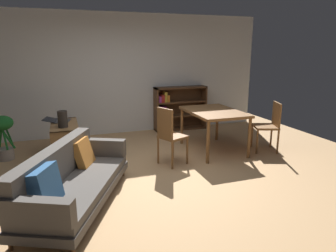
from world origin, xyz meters
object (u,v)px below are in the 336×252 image
at_px(open_laptop, 58,121).
at_px(dining_table, 214,115).
at_px(dining_chair_near, 170,133).
at_px(fabric_couch, 71,179).
at_px(potted_floor_plant, 3,133).
at_px(media_console, 66,141).
at_px(bookshelf, 177,108).
at_px(desk_speaker, 63,119).
at_px(dining_chair_far, 270,124).

bearing_deg(open_laptop, dining_table, -14.85).
relative_size(open_laptop, dining_chair_near, 0.52).
bearing_deg(fabric_couch, potted_floor_plant, 116.78).
bearing_deg(media_console, bookshelf, 25.50).
bearing_deg(dining_table, open_laptop, 165.15).
xyz_separation_m(desk_speaker, bookshelf, (2.62, 1.48, -0.25)).
xyz_separation_m(media_console, desk_speaker, (-0.02, -0.23, 0.45)).
bearing_deg(fabric_couch, bookshelf, 50.15).
xyz_separation_m(media_console, dining_table, (2.69, -0.50, 0.40)).
relative_size(fabric_couch, desk_speaker, 7.74).
relative_size(media_console, desk_speaker, 3.82).
distance_m(dining_chair_near, dining_chair_far, 2.05).
bearing_deg(desk_speaker, media_console, 86.27).
distance_m(fabric_couch, media_console, 1.84).
relative_size(media_console, dining_chair_near, 1.09).
relative_size(fabric_couch, dining_table, 1.67).
height_order(dining_table, dining_chair_near, dining_chair_near).
xyz_separation_m(open_laptop, dining_chair_far, (3.79, -1.10, -0.11)).
relative_size(fabric_couch, dining_chair_near, 2.22).
height_order(dining_table, bookshelf, bookshelf).
bearing_deg(open_laptop, dining_chair_near, -34.29).
bearing_deg(dining_chair_far, dining_table, 159.98).
bearing_deg(dining_table, media_console, 169.52).
bearing_deg(open_laptop, potted_floor_plant, -179.83).
relative_size(open_laptop, dining_chair_far, 0.54).
relative_size(potted_floor_plant, dining_chair_far, 0.85).
relative_size(potted_floor_plant, dining_chair_near, 0.81).
bearing_deg(dining_chair_near, bookshelf, 66.37).
distance_m(fabric_couch, dining_chair_far, 3.80).
bearing_deg(media_console, open_laptop, 111.56).
xyz_separation_m(open_laptop, potted_floor_plant, (-0.92, -0.00, -0.15)).
relative_size(dining_chair_near, dining_chair_far, 1.05).
distance_m(potted_floor_plant, dining_chair_far, 4.84).
xyz_separation_m(open_laptop, desk_speaker, (0.08, -0.47, 0.12)).
relative_size(fabric_couch, bookshelf, 1.72).
relative_size(open_laptop, bookshelf, 0.40).
height_order(fabric_couch, open_laptop, fabric_couch).
distance_m(fabric_couch, desk_speaker, 1.66).
bearing_deg(dining_table, bookshelf, 92.92).
bearing_deg(dining_chair_far, open_laptop, 163.76).
distance_m(open_laptop, bookshelf, 2.88).
height_order(open_laptop, bookshelf, bookshelf).
xyz_separation_m(desk_speaker, potted_floor_plant, (-1.00, 0.47, -0.27)).
relative_size(potted_floor_plant, bookshelf, 0.63).
relative_size(desk_speaker, dining_table, 0.22).
bearing_deg(media_console, dining_chair_far, -13.16).
distance_m(media_console, dining_chair_far, 3.80).
bearing_deg(dining_chair_far, bookshelf, 117.43).
bearing_deg(fabric_couch, open_laptop, 93.49).
xyz_separation_m(fabric_couch, desk_speaker, (-0.05, 1.61, 0.42)).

